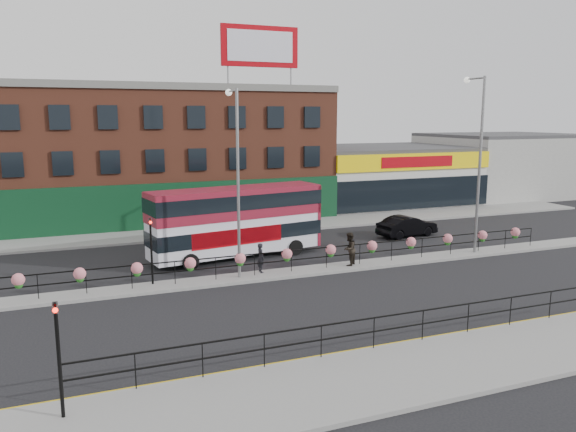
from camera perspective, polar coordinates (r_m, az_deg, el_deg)
name	(u,v)px	position (r m, az deg, el deg)	size (l,w,h in m)	color
ground	(309,272)	(29.59, 2.15, -5.72)	(120.00, 120.00, 0.00)	black
south_pavement	(456,363)	(19.83, 16.69, -14.10)	(60.00, 4.00, 0.15)	gray
north_pavement	(242,229)	(40.54, -4.69, -1.30)	(60.00, 4.00, 0.15)	gray
median	(309,271)	(29.57, 2.15, -5.58)	(60.00, 1.60, 0.15)	gray
yellow_line_inner	(415,339)	(21.54, 12.83, -12.12)	(60.00, 0.10, 0.01)	gold
yellow_line_outer	(418,341)	(21.41, 13.10, -12.28)	(60.00, 0.10, 0.01)	gold
brick_building	(165,153)	(46.70, -12.39, 6.26)	(25.00, 12.21, 10.30)	brown
supermarket	(379,174)	(53.82, 9.28, 4.19)	(15.00, 12.25, 5.30)	silver
warehouse_east	(502,164)	(62.68, 20.95, 4.93)	(14.50, 12.00, 6.30)	#A1A19C
billboard	(260,47)	(43.65, -2.86, 16.82)	(6.00, 0.29, 4.40)	#A1030C
median_railing	(309,253)	(29.32, 2.16, -3.75)	(30.04, 0.56, 1.23)	black
south_railing	(374,326)	(19.87, 8.74, -10.96)	(20.04, 0.05, 1.12)	black
double_decker_bus	(237,215)	(32.09, -5.20, 0.09)	(10.35, 4.01, 4.08)	silver
car	(407,226)	(38.92, 12.02, -1.01)	(4.51, 2.17, 1.43)	black
pedestrian_a	(261,258)	(28.85, -2.79, -4.26)	(0.38, 0.57, 1.53)	black
pedestrian_b	(349,249)	(30.29, 6.24, -3.35)	(1.11, 1.09, 1.80)	black
lamp_column_west	(236,167)	(27.48, -5.26, 4.97)	(0.33, 1.62, 9.24)	gray
lamp_column_east	(478,149)	(34.33, 18.70, 6.43)	(0.37, 1.79, 10.18)	gray
traffic_light_south	(57,335)	(16.05, -22.40, -11.08)	(0.15, 0.28, 3.65)	black
traffic_light_median	(151,237)	(27.25, -13.77, -2.04)	(0.15, 0.28, 3.65)	black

